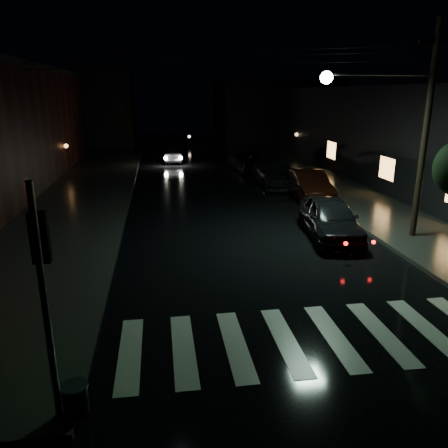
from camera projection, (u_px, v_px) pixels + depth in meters
name	position (u px, v px, depth m)	size (l,w,h in m)	color
ground	(185.00, 362.00, 9.47)	(120.00, 120.00, 0.00)	black
sidewalk_left	(68.00, 207.00, 22.00)	(6.00, 44.00, 0.15)	#282826
sidewalk_right	(350.00, 197.00, 24.12)	(4.00, 44.00, 0.15)	#282826
building_right	(431.00, 135.00, 28.05)	(10.00, 40.00, 6.00)	black
building_far_left	(71.00, 107.00, 49.51)	(14.00, 10.00, 8.00)	black
building_far_right	(276.00, 110.00, 53.04)	(14.00, 10.00, 7.00)	black
crosswalk	(310.00, 338.00, 10.37)	(9.00, 3.00, 0.01)	beige
signal_pole_corner	(61.00, 344.00, 7.34)	(0.68, 0.61, 4.20)	slate
utility_pole	(410.00, 121.00, 16.02)	(4.92, 0.44, 8.00)	black
parked_car_a	(330.00, 218.00, 17.34)	(1.89, 4.71, 1.60)	black
parked_car_b	(309.00, 185.00, 23.64)	(1.68, 4.81, 1.59)	black
parked_car_c	(274.00, 173.00, 27.29)	(2.24, 5.51, 1.60)	black
parked_car_d	(251.00, 162.00, 32.23)	(2.30, 4.98, 1.38)	black
oncoming_car	(173.00, 154.00, 36.44)	(1.36, 3.89, 1.28)	black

